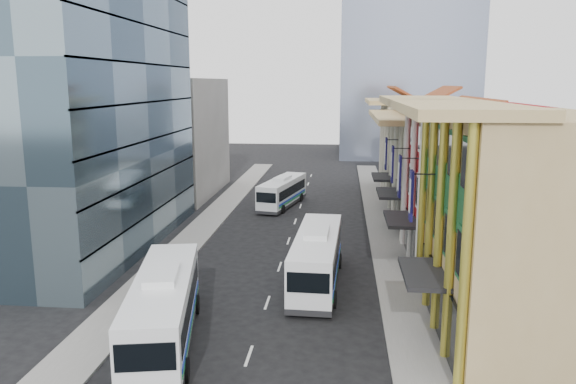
# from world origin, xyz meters

# --- Properties ---
(ground) EXTENTS (200.00, 200.00, 0.00)m
(ground) POSITION_xyz_m (0.00, 0.00, 0.00)
(ground) COLOR black
(ground) RESTS_ON ground
(sidewalk_right) EXTENTS (3.00, 90.00, 0.15)m
(sidewalk_right) POSITION_xyz_m (8.50, 22.00, 0.07)
(sidewalk_right) COLOR slate
(sidewalk_right) RESTS_ON ground
(sidewalk_left) EXTENTS (3.00, 90.00, 0.15)m
(sidewalk_left) POSITION_xyz_m (-8.50, 22.00, 0.07)
(sidewalk_left) COLOR slate
(sidewalk_left) RESTS_ON ground
(shophouse_tan) EXTENTS (8.00, 14.00, 12.00)m
(shophouse_tan) POSITION_xyz_m (14.00, 5.00, 6.00)
(shophouse_tan) COLOR tan
(shophouse_tan) RESTS_ON ground
(shophouse_red) EXTENTS (8.00, 10.00, 12.00)m
(shophouse_red) POSITION_xyz_m (14.00, 17.00, 6.00)
(shophouse_red) COLOR maroon
(shophouse_red) RESTS_ON ground
(shophouse_cream_near) EXTENTS (8.00, 9.00, 10.00)m
(shophouse_cream_near) POSITION_xyz_m (14.00, 26.50, 5.00)
(shophouse_cream_near) COLOR beige
(shophouse_cream_near) RESTS_ON ground
(shophouse_cream_mid) EXTENTS (8.00, 9.00, 10.00)m
(shophouse_cream_mid) POSITION_xyz_m (14.00, 35.50, 5.00)
(shophouse_cream_mid) COLOR beige
(shophouse_cream_mid) RESTS_ON ground
(shophouse_cream_far) EXTENTS (8.00, 12.00, 11.00)m
(shophouse_cream_far) POSITION_xyz_m (14.00, 46.00, 5.50)
(shophouse_cream_far) COLOR beige
(shophouse_cream_far) RESTS_ON ground
(office_tower) EXTENTS (12.00, 26.00, 30.00)m
(office_tower) POSITION_xyz_m (-17.00, 19.00, 15.00)
(office_tower) COLOR #394E5B
(office_tower) RESTS_ON ground
(office_block_far) EXTENTS (10.00, 18.00, 14.00)m
(office_block_far) POSITION_xyz_m (-16.00, 42.00, 7.00)
(office_block_far) COLOR gray
(office_block_far) RESTS_ON ground
(bus_left_near) EXTENTS (5.27, 12.84, 4.01)m
(bus_left_near) POSITION_xyz_m (-4.66, 2.04, 2.01)
(bus_left_near) COLOR white
(bus_left_near) RESTS_ON ground
(bus_left_far) EXTENTS (4.71, 10.81, 3.38)m
(bus_left_far) POSITION_xyz_m (-2.00, 35.82, 1.69)
(bus_left_far) COLOR silver
(bus_left_far) RESTS_ON ground
(bus_right) EXTENTS (3.30, 12.27, 3.91)m
(bus_right) POSITION_xyz_m (2.93, 11.57, 1.95)
(bus_right) COLOR silver
(bus_right) RESTS_ON ground
(sedan_left) EXTENTS (2.80, 3.92, 1.24)m
(sedan_left) POSITION_xyz_m (-3.67, -0.44, 0.62)
(sedan_left) COLOR white
(sedan_left) RESTS_ON ground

